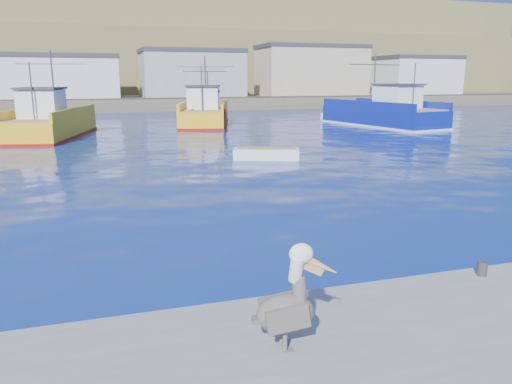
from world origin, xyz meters
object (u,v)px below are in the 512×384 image
trawler_blue (384,114)px  boat_orange (207,115)px  trawler_yellow_a (50,123)px  pelican (289,304)px  skiff_far (334,116)px  skiff_mid (266,155)px  trawler_yellow_b (205,114)px

trawler_blue → boat_orange: 16.80m
trawler_yellow_a → pelican: trawler_yellow_a is taller
pelican → skiff_far: bearing=63.0°
trawler_blue → pelican: (-23.36, -35.35, 0.06)m
skiff_mid → pelican: 20.84m
trawler_yellow_b → trawler_blue: (15.90, -6.20, 0.07)m
trawler_yellow_a → skiff_mid: trawler_yellow_a is taller
trawler_yellow_a → skiff_far: bearing=19.0°
trawler_blue → trawler_yellow_a: bearing=-179.1°
boat_orange → skiff_mid: bearing=-93.0°
trawler_blue → skiff_far: 9.53m
pelican → skiff_mid: bearing=72.2°
trawler_yellow_a → trawler_yellow_b: 14.95m
trawler_yellow_b → pelican: size_ratio=7.74×
boat_orange → trawler_yellow_b: bearing=91.6°
skiff_mid → trawler_yellow_a: bearing=129.2°
trawler_yellow_b → skiff_far: trawler_yellow_b is taller
trawler_blue → skiff_mid: size_ratio=3.57×
skiff_far → pelican: 50.31m
trawler_yellow_b → trawler_blue: size_ratio=0.92×
trawler_yellow_a → pelican: size_ratio=7.67×
trawler_blue → skiff_mid: trawler_blue is taller
trawler_yellow_a → pelican: bearing=-80.3°
skiff_mid → skiff_far: skiff_far is taller
skiff_mid → pelican: bearing=-107.8°
pelican → trawler_blue: bearing=56.5°
trawler_yellow_b → boat_orange: 0.72m
trawler_yellow_b → trawler_yellow_a: bearing=-153.7°
skiff_far → trawler_yellow_a: bearing=-161.0°
trawler_yellow_b → skiff_far: bearing=12.0°
trawler_yellow_a → skiff_mid: 19.49m
trawler_yellow_b → skiff_mid: trawler_yellow_b is taller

